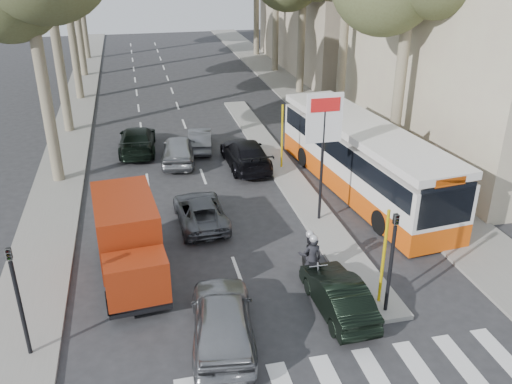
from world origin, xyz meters
The scene contains 19 objects.
ground centered at (0.00, 0.00, 0.00)m, with size 120.00×120.00×0.00m, color #28282B.
sidewalk_right centered at (8.60, 25.00, 0.06)m, with size 3.20×70.00×0.12m, color gray.
median_left centered at (-8.00, 28.00, 0.06)m, with size 2.40×64.00×0.12m, color gray.
traffic_island centered at (3.25, 11.00, 0.08)m, with size 1.50×26.00×0.16m, color gray.
billboard centered at (3.25, 5.00, 3.70)m, with size 1.50×12.10×5.60m.
traffic_light_island centered at (3.25, -1.50, 2.49)m, with size 0.16×0.41×3.60m.
traffic_light_left centered at (-7.60, -1.00, 2.49)m, with size 0.16×0.41×3.60m.
silver_hatchback centered at (-2.06, -1.59, 0.78)m, with size 1.84×4.57×1.56m, color gray.
dark_hatchback centered at (1.80, -1.00, 0.63)m, with size 1.34×3.84×1.26m, color black.
queue_car_a centered at (-1.70, 6.00, 0.58)m, with size 1.93×4.19×1.16m, color #52545A.
queue_car_b centered at (1.51, 11.83, 0.73)m, with size 2.03×5.00×1.45m, color black.
queue_car_c centered at (-1.88, 13.27, 0.74)m, with size 1.74×4.33×1.47m, color #96999D.
queue_car_d centered at (-0.50, 15.00, 0.61)m, with size 1.28×3.68×1.21m, color #4C4E54.
queue_car_e centered at (-4.00, 15.44, 0.71)m, with size 1.98×4.87×1.41m, color black.
red_truck centered at (-4.64, 2.54, 1.50)m, with size 2.46×5.47×2.84m.
city_bus centered at (6.20, 7.59, 1.74)m, with size 4.02×12.76×3.30m.
motorcycle centered at (1.52, 0.98, 0.86)m, with size 0.81×2.22×1.89m.
pedestrian_near centered at (7.75, 3.84, 0.96)m, with size 0.98×0.48×1.68m, color #382D44.
pedestrian_far centered at (9.90, 7.45, 1.10)m, with size 1.27×0.56×1.97m, color #706054.
Camera 1 is at (-4.01, -14.39, 10.91)m, focal length 38.00 mm.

